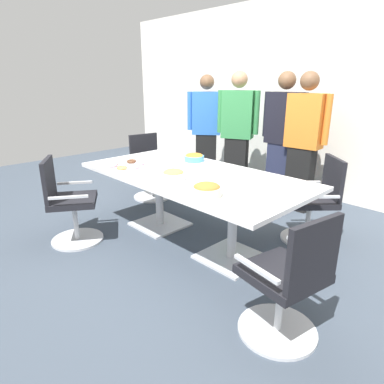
{
  "coord_description": "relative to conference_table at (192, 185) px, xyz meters",
  "views": [
    {
      "loc": [
        2.36,
        -2.28,
        1.66
      ],
      "look_at": [
        0.0,
        0.0,
        0.55
      ],
      "focal_mm": 31.3,
      "sensor_mm": 36.0,
      "label": 1
    }
  ],
  "objects": [
    {
      "name": "conference_table",
      "position": [
        0.0,
        0.0,
        0.0
      ],
      "size": [
        2.4,
        1.2,
        0.75
      ],
      "color": "white",
      "rests_on": "ground"
    },
    {
      "name": "snack_bowl_cookies",
      "position": [
        0.05,
        -0.29,
        0.18
      ],
      "size": [
        0.22,
        0.22,
        0.11
      ],
      "color": "white",
      "rests_on": "conference_table"
    },
    {
      "name": "snack_bowl_chips_orange",
      "position": [
        -0.37,
        0.4,
        0.17
      ],
      "size": [
        0.23,
        0.23,
        0.09
      ],
      "color": "#4C9EC6",
      "rests_on": "conference_table"
    },
    {
      "name": "office_chair_2",
      "position": [
        -1.46,
        0.55,
        -0.22
      ],
      "size": [
        0.62,
        0.62,
        0.91
      ],
      "rotation": [
        0.0,
        0.0,
        -1.72
      ],
      "color": "silver",
      "rests_on": "ground"
    },
    {
      "name": "office_chair_3",
      "position": [
        -0.88,
        -0.94,
        -0.22
      ],
      "size": [
        0.75,
        0.75,
        0.91
      ],
      "rotation": [
        0.0,
        0.0,
        -0.57
      ],
      "color": "silver",
      "rests_on": "ground"
    },
    {
      "name": "plate_stack",
      "position": [
        -0.19,
        0.04,
        0.15
      ],
      "size": [
        0.23,
        0.23,
        0.04
      ],
      "color": "white",
      "rests_on": "conference_table"
    },
    {
      "name": "office_chair_0",
      "position": [
        1.46,
        -0.55,
        -0.22
      ],
      "size": [
        0.63,
        0.63,
        0.91
      ],
      "rotation": [
        0.0,
        0.0,
        1.39
      ],
      "color": "silver",
      "rests_on": "ground"
    },
    {
      "name": "napkin_pile",
      "position": [
        0.94,
        -0.01,
        0.16
      ],
      "size": [
        0.17,
        0.17,
        0.07
      ],
      "primitive_type": "cube",
      "color": "white",
      "rests_on": "conference_table"
    },
    {
      "name": "person_standing_3",
      "position": [
        0.31,
        1.66,
        0.29
      ],
      "size": [
        0.61,
        0.24,
        1.76
      ],
      "rotation": [
        0.0,
        0.0,
        -3.08
      ],
      "color": "black",
      "rests_on": "ground"
    },
    {
      "name": "person_standing_1",
      "position": [
        -0.7,
        1.6,
        0.3
      ],
      "size": [
        0.59,
        0.38,
        1.77
      ],
      "rotation": [
        0.0,
        0.0,
        -2.72
      ],
      "color": "black",
      "rests_on": "ground"
    },
    {
      "name": "person_standing_0",
      "position": [
        -1.35,
        1.63,
        0.28
      ],
      "size": [
        0.52,
        0.45,
        1.73
      ],
      "rotation": [
        0.0,
        0.0,
        -2.45
      ],
      "color": "black",
      "rests_on": "ground"
    },
    {
      "name": "donut_platter",
      "position": [
        -0.69,
        -0.33,
        0.14
      ],
      "size": [
        0.4,
        0.39,
        0.04
      ],
      "color": "white",
      "rests_on": "conference_table"
    },
    {
      "name": "ground_plane",
      "position": [
        0.0,
        0.0,
        -0.63
      ],
      "size": [
        10.0,
        10.0,
        0.01
      ],
      "primitive_type": "cube",
      "color": "#3D4754"
    },
    {
      "name": "office_chair_1",
      "position": [
        0.89,
        0.94,
        -0.22
      ],
      "size": [
        0.76,
        0.76,
        0.91
      ],
      "rotation": [
        0.0,
        0.0,
        -3.89
      ],
      "color": "silver",
      "rests_on": "ground"
    },
    {
      "name": "snack_bowl_pretzels",
      "position": [
        0.58,
        -0.4,
        0.18
      ],
      "size": [
        0.25,
        0.25,
        0.11
      ],
      "color": "beige",
      "rests_on": "conference_table"
    },
    {
      "name": "back_wall",
      "position": [
        0.0,
        2.4,
        0.77
      ],
      "size": [
        8.0,
        0.1,
        2.8
      ],
      "primitive_type": "cube",
      "color": "white",
      "rests_on": "ground"
    },
    {
      "name": "person_standing_2",
      "position": [
        -0.03,
        1.71,
        0.29
      ],
      "size": [
        0.61,
        0.24,
        1.76
      ],
      "rotation": [
        0.0,
        0.0,
        -3.1
      ],
      "color": "#232842",
      "rests_on": "ground"
    }
  ]
}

